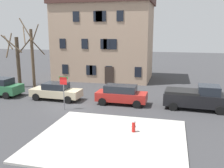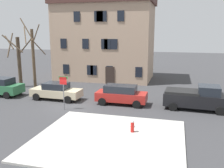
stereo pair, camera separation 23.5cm
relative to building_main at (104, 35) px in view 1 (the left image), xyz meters
The scene contains 11 objects.
ground_plane 14.57m from the building_main, 85.97° to the right, with size 120.00×120.00×0.00m, color #38383A.
sidewalk_slab 20.51m from the building_main, 72.95° to the right, with size 8.68×7.87×0.12m, color #B7B5AD.
building_main is the anchor object (origin of this frame).
tree_bare_near 11.33m from the building_main, 135.96° to the right, with size 2.66×2.69×6.10m.
tree_bare_mid 9.95m from the building_main, 128.54° to the right, with size 2.27×1.97×7.67m.
car_beige_sedan 12.66m from the building_main, 96.69° to the right, with size 4.79×2.08×1.60m.
car_red_wagon 13.41m from the building_main, 67.14° to the right, with size 4.42×1.97×1.70m.
pickup_truck_black 16.62m from the building_main, 45.47° to the right, with size 5.25×2.53×2.03m.
fire_hydrant 19.66m from the building_main, 68.49° to the right, with size 0.42×0.22×0.77m.
street_sign_pole 14.74m from the building_main, 87.24° to the right, with size 0.76×0.07×2.74m.
bicycle_leaning 10.88m from the building_main, 112.36° to the right, with size 1.71×0.48×1.03m.
Camera 1 is at (8.24, -18.69, 6.28)m, focal length 39.68 mm.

